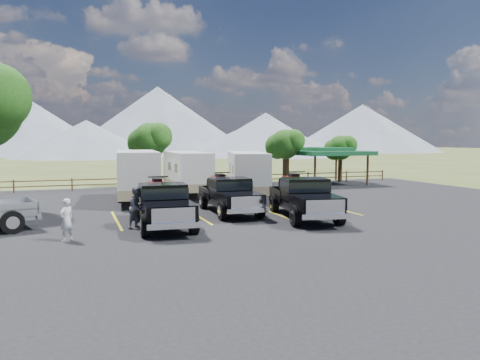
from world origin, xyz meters
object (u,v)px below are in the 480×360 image
object	(u,v)px
trailer_right	(247,174)
person_b	(137,207)
rig_center	(229,194)
trailer_left	(137,175)
rig_right	(303,196)
person_a	(66,220)
trailer_center	(187,172)
pavilion	(327,152)
rig_left	(162,203)

from	to	relation	value
trailer_right	person_b	world-z (taller)	trailer_right
rig_center	trailer_left	distance (m)	7.15
rig_right	person_a	xyz separation A→B (m)	(-10.99, -1.77, -0.25)
rig_center	trailer_right	distance (m)	6.72
rig_center	trailer_left	xyz separation A→B (m)	(-4.01, 5.88, 0.65)
trailer_center	pavilion	bearing A→B (deg)	18.03
rig_right	trailer_center	xyz separation A→B (m)	(-3.19, 11.35, 0.50)
trailer_center	person_a	bearing A→B (deg)	-119.19
rig_center	rig_right	world-z (taller)	rig_right
pavilion	trailer_center	bearing A→B (deg)	-163.49
trailer_left	trailer_right	world-z (taller)	trailer_left
pavilion	rig_center	xyz separation A→B (m)	(-13.17, -12.59, -1.74)
rig_center	trailer_left	size ratio (longest dim) A/B	0.69
rig_right	person_b	bearing A→B (deg)	-168.98
rig_left	trailer_center	bearing A→B (deg)	74.00
pavilion	trailer_left	world-z (taller)	pavilion
rig_center	trailer_center	world-z (taller)	trailer_center
trailer_left	trailer_center	size ratio (longest dim) A/B	1.06
pavilion	rig_right	size ratio (longest dim) A/B	0.89
rig_left	rig_right	world-z (taller)	rig_right
rig_center	trailer_right	xyz separation A→B (m)	(3.25, 5.86, 0.57)
trailer_center	trailer_right	distance (m)	4.43
rig_left	trailer_center	world-z (taller)	trailer_center
trailer_left	person_b	size ratio (longest dim) A/B	4.98
rig_left	trailer_left	bearing A→B (deg)	92.61
rig_left	rig_right	distance (m)	6.99
trailer_right	trailer_center	bearing A→B (deg)	156.06
trailer_center	trailer_right	size ratio (longest dim) A/B	1.00
pavilion	person_b	distance (m)	23.93
pavilion	rig_right	distance (m)	18.48
trailer_center	person_b	xyz separation A→B (m)	(-4.91, -11.35, -0.65)
rig_left	trailer_right	size ratio (longest dim) A/B	0.76
pavilion	rig_center	world-z (taller)	pavilion
rig_center	trailer_center	distance (m)	8.64
trailer_right	person_a	size ratio (longest dim) A/B	5.25
rig_center	rig_right	bearing A→B (deg)	-40.62
person_b	person_a	bearing A→B (deg)	176.11
trailer_right	person_b	xyz separation A→B (m)	(-8.37, -8.59, -0.66)
rig_left	person_a	world-z (taller)	rig_left
pavilion	trailer_left	distance (m)	18.47
rig_right	trailer_left	xyz separation A→B (m)	(-6.98, 8.61, 0.58)
trailer_center	rig_center	bearing A→B (deg)	-87.05
person_a	pavilion	bearing A→B (deg)	179.14
rig_left	person_a	bearing A→B (deg)	-152.25
trailer_left	trailer_center	xyz separation A→B (m)	(3.79, 2.74, -0.09)
person_a	trailer_left	bearing A→B (deg)	-150.86
rig_left	person_b	bearing A→B (deg)	-172.28
pavilion	rig_right	xyz separation A→B (m)	(-10.19, -15.32, -1.68)
trailer_right	rig_center	bearing A→B (deg)	-104.37
rig_left	rig_right	bearing A→B (deg)	1.82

